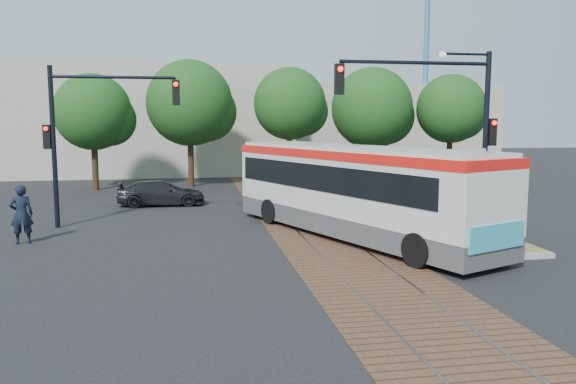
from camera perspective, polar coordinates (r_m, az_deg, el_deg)
name	(u,v)px	position (r m, az deg, el deg)	size (l,w,h in m)	color
ground	(328,240)	(18.96, 4.13, -4.91)	(120.00, 120.00, 0.00)	black
trackbed	(305,220)	(22.79, 1.70, -2.83)	(3.60, 40.00, 0.02)	brown
tree_row	(284,107)	(34.89, -0.43, 8.63)	(26.40, 5.60, 7.67)	#382314
warehouses	(239,123)	(46.90, -5.03, 6.96)	(40.00, 13.00, 8.00)	#ADA899
crane	(426,49)	(57.07, 13.87, 13.93)	(8.00, 0.50, 18.00)	#3F72B2
city_bus	(353,187)	(19.36, 6.60, 0.54)	(6.76, 11.71, 3.12)	#424244
traffic_island	(475,231)	(19.80, 18.48, -3.77)	(2.20, 5.20, 1.13)	gray
signal_pole_main	(451,115)	(19.11, 16.26, 7.47)	(5.49, 0.46, 6.00)	black
signal_pole_left	(85,124)	(22.32, -19.96, 6.50)	(4.99, 0.34, 6.00)	black
officer	(21,214)	(20.19, -25.46, -2.05)	(0.71, 0.46, 1.94)	black
parked_car	(161,193)	(27.29, -12.76, -0.10)	(1.67, 4.10, 1.19)	black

